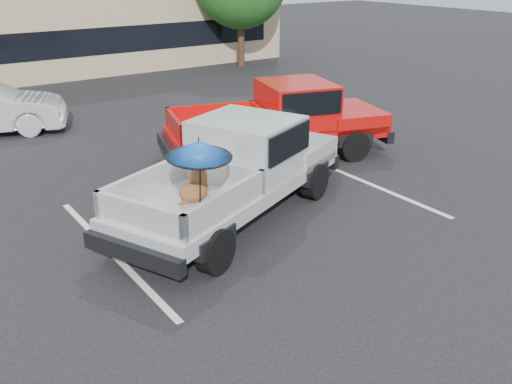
{
  "coord_description": "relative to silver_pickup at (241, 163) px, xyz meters",
  "views": [
    {
      "loc": [
        -5.95,
        -6.55,
        4.73
      ],
      "look_at": [
        -1.18,
        0.25,
        1.3
      ],
      "focal_mm": 40.0,
      "sensor_mm": 36.0,
      "label": 1
    }
  ],
  "objects": [
    {
      "name": "ground",
      "position": [
        0.24,
        -2.12,
        -1.05
      ],
      "size": [
        90.0,
        90.0,
        0.0
      ],
      "primitive_type": "plane",
      "color": "black",
      "rests_on": "ground"
    },
    {
      "name": "stripe_left",
      "position": [
        -2.76,
        -0.12,
        -1.05
      ],
      "size": [
        0.12,
        5.0,
        0.01
      ],
      "primitive_type": "cube",
      "color": "silver",
      "rests_on": "ground"
    },
    {
      "name": "stripe_right",
      "position": [
        3.24,
        -0.12,
        -1.05
      ],
      "size": [
        0.12,
        5.0,
        0.01
      ],
      "primitive_type": "cube",
      "color": "silver",
      "rests_on": "ground"
    },
    {
      "name": "silver_pickup",
      "position": [
        0.0,
        0.0,
        0.0
      ],
      "size": [
        6.0,
        4.07,
        2.06
      ],
      "rotation": [
        0.0,
        0.0,
        0.41
      ],
      "color": "black",
      "rests_on": "ground"
    },
    {
      "name": "red_pickup",
      "position": [
        3.0,
        2.28,
        -0.03
      ],
      "size": [
        6.01,
        3.46,
        1.87
      ],
      "rotation": [
        0.0,
        0.0,
        -0.28
      ],
      "color": "black",
      "rests_on": "ground"
    }
  ]
}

